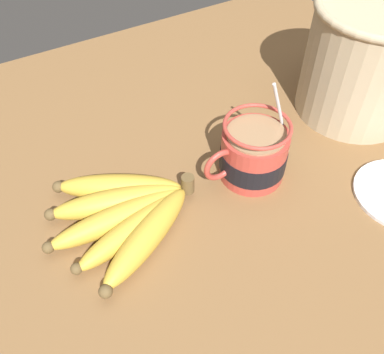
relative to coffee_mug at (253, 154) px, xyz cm
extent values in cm
cube|color=brown|center=(7.34, 3.93, -6.04)|extent=(113.81, 113.81, 3.29)
cylinder|color=#B23D33|center=(-0.11, 0.00, -0.22)|extent=(10.31, 10.31, 8.35)
cylinder|color=black|center=(-0.11, 0.00, -0.85)|extent=(10.51, 10.51, 3.54)
torus|color=#B23D33|center=(6.02, 0.00, 0.67)|extent=(5.76, 0.90, 5.76)
cylinder|color=#997551|center=(-0.11, 0.00, 4.06)|extent=(9.11, 9.11, 0.40)
torus|color=#B23D33|center=(-0.11, 0.00, 5.73)|extent=(10.31, 10.31, 0.60)
cylinder|color=silver|center=(-4.68, 0.00, 4.76)|extent=(6.01, 0.50, 15.46)
ellipsoid|color=silver|center=(-1.91, 0.00, -2.89)|extent=(3.00, 2.00, 0.80)
cylinder|color=brown|center=(11.19, -0.87, -1.57)|extent=(2.00, 2.00, 3.00)
ellipsoid|color=gold|center=(20.14, -6.11, -2.35)|extent=(18.22, 12.99, 4.08)
sphere|color=brown|center=(28.22, -10.84, -2.35)|extent=(1.84, 1.84, 1.84)
ellipsoid|color=gold|center=(21.52, -3.72, -2.38)|extent=(19.79, 9.04, 4.02)
sphere|color=brown|center=(30.88, -6.30, -2.38)|extent=(1.81, 1.81, 1.81)
ellipsoid|color=gold|center=(22.52, -0.96, -2.48)|extent=(20.69, 4.00, 3.83)
sphere|color=brown|center=(32.86, -1.05, -2.48)|extent=(1.72, 1.72, 1.72)
ellipsoid|color=gold|center=(21.40, 1.77, -2.57)|extent=(19.39, 8.30, 3.65)
sphere|color=brown|center=(30.64, 4.15, -2.57)|extent=(1.64, 1.64, 1.64)
ellipsoid|color=gold|center=(20.33, 4.29, -2.35)|extent=(18.54, 12.89, 4.08)
sphere|color=brown|center=(28.60, 8.95, -2.35)|extent=(1.84, 1.84, 1.84)
cylinder|color=tan|center=(-26.24, -4.53, 5.43)|extent=(20.63, 20.63, 19.65)
torus|color=tan|center=(-26.24, -4.53, 15.26)|extent=(21.66, 21.66, 1.44)
camera|label=1|loc=(31.95, 36.37, 46.68)|focal=40.00mm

